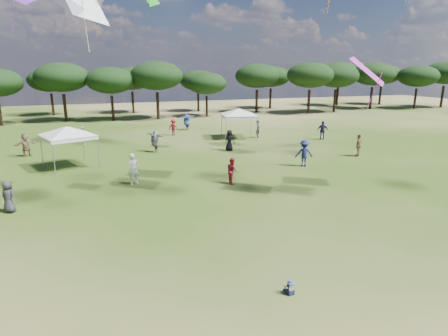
{
  "coord_description": "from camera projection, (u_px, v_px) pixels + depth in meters",
  "views": [
    {
      "loc": [
        -4.91,
        -6.55,
        6.71
      ],
      "look_at": [
        -0.56,
        6.0,
        3.14
      ],
      "focal_mm": 30.0,
      "sensor_mm": 36.0,
      "label": 1
    }
  ],
  "objects": [
    {
      "name": "festival_crowd",
      "position": [
        170.0,
        140.0,
        31.02
      ],
      "size": [
        30.17,
        22.36,
        1.87
      ],
      "color": "navy",
      "rests_on": "ground"
    },
    {
      "name": "tree_line",
      "position": [
        147.0,
        77.0,
        51.88
      ],
      "size": [
        108.78,
        17.63,
        7.77
      ],
      "color": "black",
      "rests_on": "ground"
    },
    {
      "name": "tent_left",
      "position": [
        67.0,
        128.0,
        25.35
      ],
      "size": [
        5.83,
        5.83,
        3.17
      ],
      "rotation": [
        0.0,
        0.0,
        0.36
      ],
      "color": "gray",
      "rests_on": "ground"
    },
    {
      "name": "tent_right",
      "position": [
        239.0,
        110.0,
        36.24
      ],
      "size": [
        6.32,
        6.32,
        3.19
      ],
      "rotation": [
        0.0,
        0.0,
        -0.2
      ],
      "color": "gray",
      "rests_on": "ground"
    },
    {
      "name": "toddler",
      "position": [
        290.0,
        288.0,
        11.42
      ],
      "size": [
        0.32,
        0.36,
        0.47
      ],
      "rotation": [
        0.0,
        0.0,
        0.1
      ],
      "color": "#161C32",
      "rests_on": "ground"
    }
  ]
}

